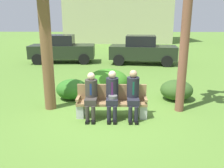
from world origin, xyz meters
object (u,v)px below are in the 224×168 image
at_px(seated_man_left, 91,93).
at_px(shrub_far_lawn, 72,89).
at_px(parked_car_near, 62,49).
at_px(seated_man_middle, 112,93).
at_px(shrub_near_bench, 108,82).
at_px(park_bench, 112,102).
at_px(parked_car_far, 142,50).
at_px(seated_man_right, 133,92).
at_px(shrub_mid_lawn, 176,90).

xyz_separation_m(seated_man_left, shrub_far_lawn, (-0.83, 1.59, -0.38)).
height_order(shrub_far_lawn, parked_car_near, parked_car_near).
relative_size(seated_man_left, seated_man_middle, 0.96).
bearing_deg(seated_man_middle, shrub_near_bench, 95.72).
height_order(park_bench, parked_car_near, parked_car_near).
bearing_deg(shrub_near_bench, parked_car_far, 72.76).
relative_size(seated_man_middle, seated_man_right, 0.98).
distance_m(park_bench, shrub_mid_lawn, 2.60).
relative_size(seated_man_middle, shrub_far_lawn, 1.22).
bearing_deg(seated_man_middle, shrub_far_lawn, 131.48).
bearing_deg(parked_car_near, seated_man_right, -65.29).
distance_m(park_bench, shrub_far_lawn, 2.02).
xyz_separation_m(seated_man_left, shrub_near_bench, (0.37, 2.06, -0.25)).
bearing_deg(shrub_far_lawn, shrub_near_bench, 21.27).
xyz_separation_m(park_bench, shrub_near_bench, (-0.19, 1.93, 0.05)).
xyz_separation_m(seated_man_middle, shrub_mid_lawn, (2.15, 1.57, -0.40)).
bearing_deg(shrub_near_bench, shrub_mid_lawn, -11.74).
xyz_separation_m(parked_car_near, parked_car_far, (4.91, -0.37, 0.00)).
bearing_deg(seated_man_left, seated_man_right, 0.35).
height_order(shrub_mid_lawn, parked_car_far, parked_car_far).
distance_m(seated_man_middle, parked_car_far, 8.15).
height_order(seated_man_right, parked_car_near, parked_car_near).
bearing_deg(shrub_far_lawn, parked_car_far, 64.56).
bearing_deg(shrub_mid_lawn, park_bench, -146.24).
distance_m(seated_man_middle, shrub_far_lawn, 2.17).
bearing_deg(seated_man_left, park_bench, 12.90).
distance_m(seated_man_middle, shrub_near_bench, 2.09).
bearing_deg(seated_man_left, shrub_near_bench, 79.85).
relative_size(shrub_near_bench, parked_car_far, 0.37).
distance_m(seated_man_left, shrub_mid_lawn, 3.17).
bearing_deg(shrub_mid_lawn, seated_man_left, -149.97).
xyz_separation_m(seated_man_left, parked_car_far, (2.21, 7.99, 0.12)).
bearing_deg(shrub_near_bench, seated_man_left, -100.15).
bearing_deg(parked_car_near, shrub_near_bench, -64.01).
distance_m(shrub_mid_lawn, parked_car_near, 8.70).
bearing_deg(shrub_mid_lawn, parked_car_far, 94.59).
bearing_deg(shrub_mid_lawn, shrub_far_lawn, 179.67).
xyz_separation_m(seated_man_left, shrub_mid_lawn, (2.72, 1.57, -0.38)).
height_order(shrub_near_bench, shrub_far_lawn, shrub_near_bench).
bearing_deg(parked_car_far, parked_car_near, 175.66).
bearing_deg(seated_man_right, parked_car_near, 114.71).
distance_m(park_bench, seated_man_left, 0.64).
bearing_deg(shrub_far_lawn, seated_man_right, -38.75).
relative_size(park_bench, seated_man_middle, 1.46).
relative_size(seated_man_left, shrub_near_bench, 0.85).
bearing_deg(parked_car_near, park_bench, -68.39).
bearing_deg(seated_man_right, shrub_mid_lawn, 44.78).
bearing_deg(shrub_far_lawn, seated_man_middle, -48.52).
relative_size(shrub_near_bench, parked_car_near, 0.38).
xyz_separation_m(seated_man_left, parked_car_near, (-2.70, 8.36, 0.12)).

